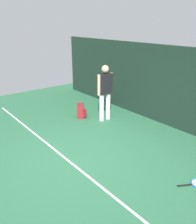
% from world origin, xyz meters
% --- Properties ---
extents(ground_plane, '(12.00, 12.00, 0.00)m').
position_xyz_m(ground_plane, '(0.00, 0.00, 0.00)').
color(ground_plane, '#2D6B47').
extents(back_fence, '(10.00, 0.10, 2.28)m').
position_xyz_m(back_fence, '(0.00, 3.00, 1.14)').
color(back_fence, '#192D23').
rests_on(back_fence, ground).
extents(court_line, '(9.00, 0.05, 0.00)m').
position_xyz_m(court_line, '(0.00, -0.37, 0.00)').
color(court_line, white).
rests_on(court_line, ground).
extents(tennis_player, '(0.25, 0.53, 1.70)m').
position_xyz_m(tennis_player, '(-1.41, 1.79, 0.97)').
color(tennis_player, white).
rests_on(tennis_player, ground).
extents(backpack, '(0.38, 0.38, 0.44)m').
position_xyz_m(backpack, '(-2.01, 1.31, 0.21)').
color(backpack, maroon).
rests_on(backpack, ground).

